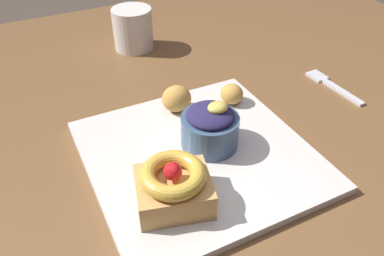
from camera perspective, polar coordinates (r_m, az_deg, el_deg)
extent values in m
cube|color=brown|center=(0.63, -0.18, -0.29)|extent=(1.36, 1.08, 0.04)
cylinder|color=brown|center=(1.42, 13.35, 4.76)|extent=(0.07, 0.07, 0.69)
cube|color=silver|center=(0.54, 0.95, -4.01)|extent=(0.30, 0.30, 0.01)
cube|color=tan|center=(0.46, -2.72, -9.31)|extent=(0.10, 0.09, 0.04)
torus|color=gold|center=(0.44, -2.82, -6.89)|extent=(0.09, 0.09, 0.02)
sphere|color=red|center=(0.44, -2.85, -6.38)|extent=(0.02, 0.02, 0.02)
cylinder|color=#3D5675|center=(0.54, 2.62, -0.44)|extent=(0.08, 0.08, 0.05)
ellipsoid|color=#28234C|center=(0.52, 2.71, 1.93)|extent=(0.07, 0.07, 0.02)
ellipsoid|color=#E5CC56|center=(0.51, 3.55, 2.96)|extent=(0.03, 0.02, 0.01)
ellipsoid|color=gold|center=(0.61, -2.28, 4.34)|extent=(0.05, 0.04, 0.04)
ellipsoid|color=gold|center=(0.63, 5.73, 5.14)|extent=(0.04, 0.04, 0.03)
cube|color=silver|center=(0.73, 21.25, 4.95)|extent=(0.02, 0.09, 0.00)
cube|color=silver|center=(0.76, 17.93, 7.27)|extent=(0.03, 0.04, 0.00)
cylinder|color=silver|center=(0.83, -8.69, 14.23)|extent=(0.08, 0.08, 0.08)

